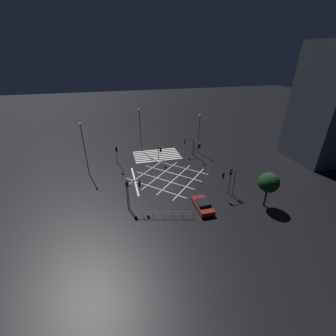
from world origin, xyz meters
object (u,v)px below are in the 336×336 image
object	(u,v)px
street_lamp_far	(83,143)
traffic_light_ne_main	(134,188)
traffic_light_nw_cross	(230,176)
traffic_light_median_south	(160,150)
waiting_car	(203,205)
street_lamp_east	(199,128)
traffic_light_sw_cross	(197,146)
street_lamp_west	(140,123)
street_tree_near	(269,183)
traffic_light_nw_main	(228,178)
traffic_light_se_cross	(116,150)
traffic_light_ne_cross	(128,189)
traffic_light_sw_main	(188,143)

from	to	relation	value
street_lamp_far	traffic_light_ne_main	bearing A→B (deg)	119.59
traffic_light_nw_cross	traffic_light_ne_main	xyz separation A→B (m)	(14.06, 0.02, 0.17)
traffic_light_median_south	traffic_light_ne_main	xyz separation A→B (m)	(6.50, 13.46, 0.62)
traffic_light_nw_cross	traffic_light_median_south	bearing A→B (deg)	29.36
waiting_car	street_lamp_east	bearing A→B (deg)	-19.13
traffic_light_sw_cross	street_lamp_west	distance (m)	12.87
street_tree_near	traffic_light_nw_main	bearing A→B (deg)	-40.51
traffic_light_nw_cross	traffic_light_sw_cross	xyz separation A→B (m)	(0.09, -13.04, -0.27)
traffic_light_nw_main	traffic_light_sw_cross	bearing A→B (deg)	-92.09
traffic_light_sw_cross	street_lamp_west	world-z (taller)	street_lamp_west
traffic_light_se_cross	traffic_light_ne_main	bearing A→B (deg)	6.56
waiting_car	traffic_light_ne_cross	bearing A→B (deg)	74.88
traffic_light_sw_cross	traffic_light_se_cross	world-z (taller)	traffic_light_se_cross
traffic_light_nw_cross	traffic_light_sw_cross	size ratio (longest dim) A/B	1.14
traffic_light_ne_cross	street_lamp_far	xyz separation A→B (m)	(5.93, -11.55, 2.72)
traffic_light_sw_cross	waiting_car	bearing A→B (deg)	-18.05
traffic_light_median_south	waiting_car	world-z (taller)	traffic_light_median_south
traffic_light_ne_cross	street_lamp_east	xyz separation A→B (m)	(-16.11, -15.83, 2.33)
street_lamp_west	traffic_light_sw_cross	bearing A→B (deg)	144.96
street_lamp_west	traffic_light_se_cross	bearing A→B (deg)	51.03
street_lamp_west	street_tree_near	distance (m)	27.78
street_lamp_west	waiting_car	distance (m)	23.81
traffic_light_se_cross	waiting_car	bearing A→B (deg)	33.37
traffic_light_se_cross	traffic_light_sw_main	xyz separation A→B (m)	(-14.28, -1.48, -0.48)
traffic_light_sw_cross	street_lamp_east	distance (m)	4.28
traffic_light_nw_cross	traffic_light_ne_main	distance (m)	14.06
traffic_light_se_cross	street_lamp_far	world-z (taller)	street_lamp_far
traffic_light_ne_main	waiting_car	xyz separation A→B (m)	(-8.94, 2.38, -2.63)
traffic_light_sw_cross	street_tree_near	world-z (taller)	street_tree_near
street_lamp_west	street_lamp_far	xyz separation A→B (m)	(10.50, 8.39, -0.30)
traffic_light_sw_cross	street_lamp_west	bearing A→B (deg)	-125.04
street_lamp_east	traffic_light_sw_cross	bearing A→B (deg)	65.60
traffic_light_ne_main	street_lamp_west	size ratio (longest dim) A/B	0.49
traffic_light_ne_main	traffic_light_sw_main	size ratio (longest dim) A/B	1.17
street_lamp_far	street_lamp_east	bearing A→B (deg)	-169.00
traffic_light_ne_cross	street_lamp_far	distance (m)	13.27
traffic_light_ne_cross	traffic_light_nw_main	bearing A→B (deg)	-92.44
traffic_light_median_south	street_tree_near	distance (m)	20.54
traffic_light_nw_main	street_lamp_east	bearing A→B (deg)	-96.45
traffic_light_nw_main	street_lamp_west	distance (m)	22.93
traffic_light_nw_cross	traffic_light_nw_main	world-z (taller)	traffic_light_nw_cross
traffic_light_nw_cross	street_lamp_east	bearing A→B (deg)	-4.56
waiting_car	traffic_light_ne_main	bearing A→B (deg)	75.11
traffic_light_sw_main	waiting_car	distance (m)	17.96
traffic_light_nw_main	street_tree_near	bearing A→B (deg)	139.49
traffic_light_ne_cross	traffic_light_median_south	bearing A→B (deg)	-28.83
traffic_light_nw_cross	street_lamp_west	size ratio (longest dim) A/B	0.47
traffic_light_median_south	traffic_light_se_cross	xyz separation A→B (m)	(8.06, -0.10, 0.65)
waiting_car	traffic_light_se_cross	bearing A→B (deg)	33.37
traffic_light_ne_main	street_lamp_far	distance (m)	13.82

